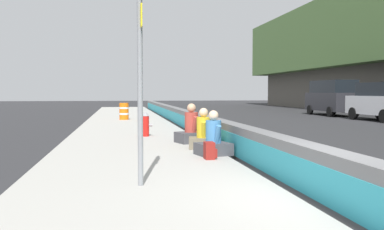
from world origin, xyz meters
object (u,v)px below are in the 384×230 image
at_px(seated_person_foreground, 213,141).
at_px(seated_person_rear, 191,130).
at_px(seated_person_middle, 204,136).
at_px(parked_car_midline, 332,97).
at_px(backpack, 210,151).
at_px(construction_barrel, 124,111).
at_px(parked_car_fourth, 383,101).
at_px(fire_hydrant, 146,124).
at_px(route_sign_post, 140,61).

bearing_deg(seated_person_foreground, seated_person_rear, 2.25).
xyz_separation_m(seated_person_middle, parked_car_midline, (17.37, -12.97, 0.86)).
bearing_deg(seated_person_middle, backpack, 173.14).
height_order(construction_barrel, parked_car_midline, parked_car_midline).
relative_size(backpack, parked_car_fourth, 0.08).
bearing_deg(seated_person_middle, fire_hydrant, 21.46).
relative_size(route_sign_post, fire_hydrant, 4.09).
bearing_deg(fire_hydrant, construction_barrel, 3.93).
bearing_deg(fire_hydrant, seated_person_foreground, -163.91).
xyz_separation_m(fire_hydrant, backpack, (-5.43, -1.16, -0.25)).
distance_m(seated_person_foreground, parked_car_midline, 22.73).
bearing_deg(fire_hydrant, backpack, -167.96).
bearing_deg(parked_car_fourth, construction_barrel, 83.54).
bearing_deg(route_sign_post, seated_person_rear, -17.49).
relative_size(fire_hydrant, construction_barrel, 0.93).
relative_size(seated_person_foreground, construction_barrel, 1.17).
bearing_deg(route_sign_post, seated_person_middle, -23.58).
xyz_separation_m(route_sign_post, seated_person_rear, (5.87, -1.85, -1.69)).
bearing_deg(seated_person_foreground, parked_car_fourth, -45.87).
bearing_deg(parked_car_midline, seated_person_middle, 143.25).
relative_size(seated_person_rear, parked_car_fourth, 0.25).
bearing_deg(construction_barrel, seated_person_rear, -170.56).
xyz_separation_m(fire_hydrant, seated_person_rear, (-2.14, -1.28, -0.07)).
relative_size(route_sign_post, construction_barrel, 3.79).
bearing_deg(construction_barrel, parked_car_fourth, -96.46).
xyz_separation_m(route_sign_post, construction_barrel, (17.49, 0.08, -1.59)).
relative_size(route_sign_post, parked_car_midline, 0.70).
relative_size(parked_car_fourth, parked_car_midline, 0.94).
bearing_deg(seated_person_foreground, seated_person_middle, -0.11).
xyz_separation_m(seated_person_middle, seated_person_rear, (1.39, 0.11, 0.03)).
height_order(backpack, parked_car_fourth, parked_car_fourth).
distance_m(seated_person_middle, parked_car_fourth, 17.22).
relative_size(seated_person_middle, backpack, 2.81).
bearing_deg(seated_person_foreground, fire_hydrant, 16.09).
xyz_separation_m(backpack, construction_barrel, (14.91, 1.81, 0.28)).
xyz_separation_m(seated_person_middle, parked_car_fourth, (11.31, -12.96, 0.69)).
bearing_deg(parked_car_midline, backpack, 145.60).
distance_m(seated_person_middle, parked_car_midline, 21.70).
xyz_separation_m(route_sign_post, fire_hydrant, (8.01, -0.57, -1.62)).
relative_size(seated_person_middle, parked_car_fourth, 0.23).
bearing_deg(seated_person_foreground, parked_car_midline, -34.83).
xyz_separation_m(route_sign_post, seated_person_foreground, (3.21, -1.95, -1.72)).
distance_m(fire_hydrant, seated_person_rear, 2.50).
height_order(fire_hydrant, seated_person_foreground, seated_person_foreground).
bearing_deg(route_sign_post, parked_car_midline, -34.34).
height_order(backpack, construction_barrel, construction_barrel).
bearing_deg(seated_person_middle, route_sign_post, 156.42).
height_order(seated_person_middle, parked_car_fourth, parked_car_fourth).
distance_m(fire_hydrant, seated_person_middle, 3.79).
height_order(route_sign_post, parked_car_fourth, route_sign_post).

